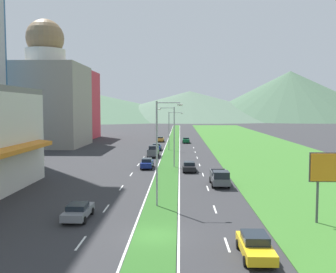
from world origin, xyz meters
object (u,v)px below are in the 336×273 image
at_px(car_5, 186,140).
at_px(pickup_truck_1, 220,178).
at_px(car_4, 78,211).
at_px(pickup_truck_0, 153,152).
at_px(car_0, 147,163).
at_px(street_lamp_far, 171,128).
at_px(car_6, 189,167).
at_px(street_lamp_near, 159,147).
at_px(street_lamp_mid, 172,133).
at_px(car_1, 160,139).
at_px(car_3, 157,147).
at_px(car_2, 255,245).

relative_size(car_5, pickup_truck_1, 0.84).
bearing_deg(car_4, pickup_truck_0, -4.74).
bearing_deg(car_0, street_lamp_far, -7.01).
distance_m(street_lamp_far, car_6, 28.52).
xyz_separation_m(street_lamp_near, pickup_truck_0, (-3.21, 37.33, -4.72)).
distance_m(street_lamp_mid, car_6, 6.63).
xyz_separation_m(car_5, car_6, (-0.26, -46.05, -0.04)).
bearing_deg(car_0, car_6, -113.04).
relative_size(car_1, pickup_truck_0, 0.85).
height_order(car_0, car_5, car_0).
bearing_deg(car_4, street_lamp_near, -56.23).
bearing_deg(car_5, car_3, -21.04).
bearing_deg(car_2, pickup_truck_0, -168.67).
bearing_deg(car_6, car_5, 179.68).
relative_size(street_lamp_near, pickup_truck_1, 1.87).
bearing_deg(car_2, pickup_truck_1, 179.84).
distance_m(car_1, pickup_truck_1, 60.79).
distance_m(car_5, pickup_truck_1, 56.55).
bearing_deg(street_lamp_mid, car_5, 86.16).
relative_size(street_lamp_near, car_6, 2.35).
xyz_separation_m(street_lamp_mid, pickup_truck_0, (-3.97, 13.25, -4.49)).
xyz_separation_m(car_2, car_6, (-3.38, 32.46, -0.01)).
xyz_separation_m(car_2, pickup_truck_1, (0.06, 22.05, 0.23)).
relative_size(street_lamp_near, car_1, 2.19).
relative_size(car_3, car_4, 1.02).
distance_m(car_1, car_3, 21.27).
height_order(street_lamp_mid, car_2, street_lamp_mid).
relative_size(car_2, pickup_truck_1, 0.86).
xyz_separation_m(street_lamp_far, pickup_truck_0, (-3.11, -10.90, -4.02)).
bearing_deg(car_5, street_lamp_mid, -3.84).
xyz_separation_m(street_lamp_near, car_6, (3.34, 20.23, -4.97)).
bearing_deg(car_1, car_2, -172.89).
height_order(street_lamp_far, car_6, street_lamp_far).
distance_m(car_1, pickup_truck_0, 32.41).
height_order(street_lamp_near, car_6, street_lamp_near).
height_order(street_lamp_near, pickup_truck_1, street_lamp_near).
bearing_deg(street_lamp_near, pickup_truck_1, 55.35).
xyz_separation_m(street_lamp_mid, car_5, (2.83, 42.20, -4.69)).
bearing_deg(street_lamp_near, car_0, 97.91).
bearing_deg(car_0, car_4, 172.79).
xyz_separation_m(car_1, car_2, (10.23, -81.96, -0.00)).
bearing_deg(car_3, car_6, -166.85).
height_order(car_3, pickup_truck_0, pickup_truck_0).
distance_m(street_lamp_near, pickup_truck_1, 12.84).
relative_size(street_lamp_mid, car_5, 2.11).
distance_m(car_6, pickup_truck_0, 18.31).
relative_size(street_lamp_near, car_2, 2.17).
xyz_separation_m(car_3, car_4, (-3.42, -52.93, -0.04)).
height_order(street_lamp_far, car_0, street_lamp_far).
relative_size(car_4, pickup_truck_0, 0.83).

